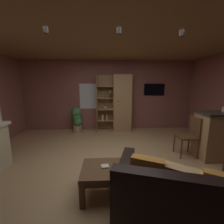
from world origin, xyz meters
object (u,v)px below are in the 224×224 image
(bookshelf_cabinet, at_px, (120,104))
(coffee_table, at_px, (103,173))
(table_book_0, at_px, (105,166))
(potted_floor_plant, at_px, (77,119))
(dining_chair, at_px, (190,134))
(leather_couch, at_px, (182,202))
(wall_mounted_tv, at_px, (154,89))

(bookshelf_cabinet, distance_m, coffee_table, 3.24)
(table_book_0, bearing_deg, potted_floor_plant, 108.00)
(bookshelf_cabinet, xyz_separation_m, dining_chair, (1.42, -2.00, -0.46))
(bookshelf_cabinet, height_order, leather_couch, bookshelf_cabinet)
(coffee_table, height_order, potted_floor_plant, potted_floor_plant)
(table_book_0, height_order, dining_chair, dining_chair)
(dining_chair, bearing_deg, leather_couch, -122.76)
(dining_chair, bearing_deg, potted_floor_plant, 146.83)
(bookshelf_cabinet, bearing_deg, potted_floor_plant, -176.64)
(dining_chair, xyz_separation_m, wall_mounted_tv, (-0.12, 2.21, 0.95))
(leather_couch, distance_m, wall_mounted_tv, 4.18)
(dining_chair, xyz_separation_m, potted_floor_plant, (-2.93, 1.91, -0.06))
(potted_floor_plant, bearing_deg, coffee_table, -72.61)
(dining_chair, bearing_deg, wall_mounted_tv, 93.09)
(leather_couch, xyz_separation_m, coffee_table, (-0.90, 0.55, 0.03))
(coffee_table, bearing_deg, wall_mounted_tv, 60.87)
(leather_couch, relative_size, potted_floor_plant, 1.91)
(bookshelf_cabinet, height_order, table_book_0, bookshelf_cabinet)
(table_book_0, bearing_deg, coffee_table, -145.64)
(wall_mounted_tv, bearing_deg, potted_floor_plant, -173.91)
(leather_couch, height_order, potted_floor_plant, potted_floor_plant)
(table_book_0, xyz_separation_m, wall_mounted_tv, (1.83, 3.32, 1.05))
(bookshelf_cabinet, xyz_separation_m, potted_floor_plant, (-1.51, -0.09, -0.52))
(table_book_0, bearing_deg, leather_couch, -33.45)
(dining_chair, relative_size, potted_floor_plant, 1.05)
(coffee_table, bearing_deg, dining_chair, 29.56)
(coffee_table, relative_size, potted_floor_plant, 0.72)
(coffee_table, xyz_separation_m, dining_chair, (1.98, 1.12, 0.20))
(leather_couch, xyz_separation_m, dining_chair, (1.08, 1.68, 0.22))
(bookshelf_cabinet, height_order, potted_floor_plant, bookshelf_cabinet)
(bookshelf_cabinet, distance_m, dining_chair, 2.50)
(leather_couch, bearing_deg, wall_mounted_tv, 76.14)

